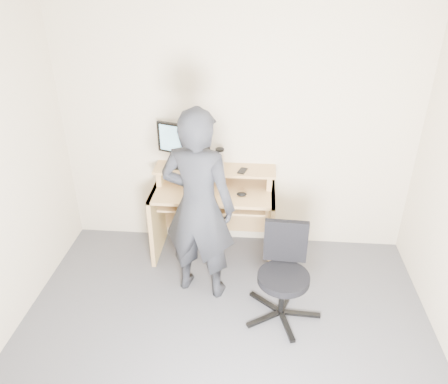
# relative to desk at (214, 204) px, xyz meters

# --- Properties ---
(ground) EXTENTS (3.50, 3.50, 0.00)m
(ground) POSITION_rel_desk_xyz_m (0.20, -1.53, -0.55)
(ground) COLOR #535358
(ground) RESTS_ON ground
(back_wall) EXTENTS (3.50, 0.02, 2.50)m
(back_wall) POSITION_rel_desk_xyz_m (0.20, 0.22, 0.70)
(back_wall) COLOR beige
(back_wall) RESTS_ON ground
(ceiling) EXTENTS (3.50, 3.50, 0.02)m
(ceiling) POSITION_rel_desk_xyz_m (0.20, -1.53, 1.95)
(ceiling) COLOR white
(ceiling) RESTS_ON back_wall
(desk) EXTENTS (1.20, 0.60, 0.91)m
(desk) POSITION_rel_desk_xyz_m (0.00, 0.00, 0.00)
(desk) COLOR tan
(desk) RESTS_ON ground
(monitor) EXTENTS (0.46, 0.18, 0.45)m
(monitor) POSITION_rel_desk_xyz_m (-0.33, 0.06, 0.63)
(monitor) COLOR black
(monitor) RESTS_ON desk
(external_drive) EXTENTS (0.08, 0.14, 0.20)m
(external_drive) POSITION_rel_desk_xyz_m (-0.10, 0.12, 0.46)
(external_drive) COLOR black
(external_drive) RESTS_ON desk
(travel_mug) EXTENTS (0.10, 0.10, 0.19)m
(travel_mug) POSITION_rel_desk_xyz_m (0.05, 0.08, 0.46)
(travel_mug) COLOR #B4B5B9
(travel_mug) RESTS_ON desk
(smartphone) EXTENTS (0.10, 0.14, 0.01)m
(smartphone) POSITION_rel_desk_xyz_m (0.28, 0.03, 0.37)
(smartphone) COLOR black
(smartphone) RESTS_ON desk
(charger) EXTENTS (0.06, 0.05, 0.03)m
(charger) POSITION_rel_desk_xyz_m (-0.11, 0.00, 0.38)
(charger) COLOR black
(charger) RESTS_ON desk
(headphones) EXTENTS (0.19, 0.19, 0.06)m
(headphones) POSITION_rel_desk_xyz_m (-0.11, 0.14, 0.37)
(headphones) COLOR silver
(headphones) RESTS_ON desk
(keyboard) EXTENTS (0.46, 0.18, 0.03)m
(keyboard) POSITION_rel_desk_xyz_m (0.05, -0.17, 0.12)
(keyboard) COLOR black
(keyboard) RESTS_ON desk
(mouse) EXTENTS (0.10, 0.06, 0.04)m
(mouse) POSITION_rel_desk_xyz_m (0.28, -0.18, 0.22)
(mouse) COLOR black
(mouse) RESTS_ON desk
(office_chair) EXTENTS (0.64, 0.66, 0.83)m
(office_chair) POSITION_rel_desk_xyz_m (0.68, -0.87, -0.10)
(office_chair) COLOR black
(office_chair) RESTS_ON ground
(person) EXTENTS (0.72, 0.55, 1.77)m
(person) POSITION_rel_desk_xyz_m (-0.07, -0.64, 0.34)
(person) COLOR black
(person) RESTS_ON ground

